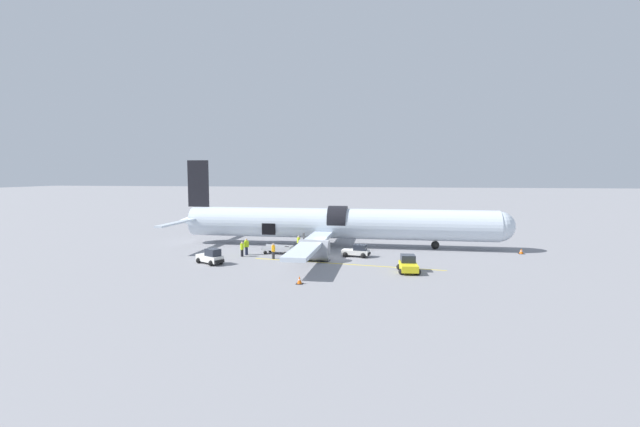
{
  "coord_description": "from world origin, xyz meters",
  "views": [
    {
      "loc": [
        6.36,
        -44.38,
        8.91
      ],
      "look_at": [
        -1.92,
        5.35,
        4.26
      ],
      "focal_mm": 24.0,
      "sensor_mm": 36.0,
      "label": 1
    }
  ],
  "objects_px": {
    "baggage_tug_rear": "(357,251)",
    "ground_crew_supervisor": "(246,246)",
    "baggage_cart_loading": "(279,250)",
    "airplane": "(334,224)",
    "ground_crew_driver": "(300,247)",
    "ground_crew_loader_a": "(273,251)",
    "ground_crew_loader_b": "(242,249)",
    "baggage_tug_lead": "(211,257)",
    "ground_crew_helper": "(299,243)",
    "baggage_tug_mid": "(408,265)"
  },
  "relations": [
    {
      "from": "baggage_tug_mid",
      "to": "baggage_tug_rear",
      "type": "relative_size",
      "value": 0.99
    },
    {
      "from": "airplane",
      "to": "ground_crew_driver",
      "type": "relative_size",
      "value": 22.74
    },
    {
      "from": "ground_crew_loader_a",
      "to": "ground_crew_driver",
      "type": "height_order",
      "value": "ground_crew_driver"
    },
    {
      "from": "airplane",
      "to": "ground_crew_loader_b",
      "type": "bearing_deg",
      "value": -137.29
    },
    {
      "from": "ground_crew_loader_b",
      "to": "ground_crew_helper",
      "type": "distance_m",
      "value": 7.15
    },
    {
      "from": "airplane",
      "to": "ground_crew_loader_a",
      "type": "distance_m",
      "value": 10.56
    },
    {
      "from": "baggage_tug_lead",
      "to": "ground_crew_loader_a",
      "type": "bearing_deg",
      "value": 32.09
    },
    {
      "from": "airplane",
      "to": "baggage_tug_mid",
      "type": "relative_size",
      "value": 13.36
    },
    {
      "from": "ground_crew_supervisor",
      "to": "baggage_tug_rear",
      "type": "bearing_deg",
      "value": 4.36
    },
    {
      "from": "ground_crew_loader_b",
      "to": "ground_crew_loader_a",
      "type": "bearing_deg",
      "value": -10.8
    },
    {
      "from": "airplane",
      "to": "ground_crew_helper",
      "type": "bearing_deg",
      "value": -138.03
    },
    {
      "from": "baggage_tug_rear",
      "to": "ground_crew_helper",
      "type": "height_order",
      "value": "ground_crew_helper"
    },
    {
      "from": "ground_crew_driver",
      "to": "baggage_tug_lead",
      "type": "bearing_deg",
      "value": -146.12
    },
    {
      "from": "baggage_tug_lead",
      "to": "baggage_tug_rear",
      "type": "height_order",
      "value": "baggage_tug_lead"
    },
    {
      "from": "ground_crew_loader_a",
      "to": "ground_crew_driver",
      "type": "bearing_deg",
      "value": 37.59
    },
    {
      "from": "baggage_cart_loading",
      "to": "ground_crew_supervisor",
      "type": "bearing_deg",
      "value": -160.67
    },
    {
      "from": "baggage_tug_lead",
      "to": "ground_crew_helper",
      "type": "height_order",
      "value": "ground_crew_helper"
    },
    {
      "from": "baggage_tug_mid",
      "to": "ground_crew_supervisor",
      "type": "relative_size",
      "value": 1.7
    },
    {
      "from": "baggage_tug_lead",
      "to": "baggage_tug_rear",
      "type": "bearing_deg",
      "value": 23.42
    },
    {
      "from": "baggage_tug_rear",
      "to": "ground_crew_supervisor",
      "type": "xyz_separation_m",
      "value": [
        -12.13,
        -0.93,
        0.39
      ]
    },
    {
      "from": "baggage_tug_mid",
      "to": "ground_crew_driver",
      "type": "distance_m",
      "value": 12.71
    },
    {
      "from": "airplane",
      "to": "ground_crew_driver",
      "type": "distance_m",
      "value": 7.79
    },
    {
      "from": "ground_crew_loader_a",
      "to": "ground_crew_loader_b",
      "type": "bearing_deg",
      "value": 169.2
    },
    {
      "from": "baggage_tug_lead",
      "to": "baggage_cart_loading",
      "type": "bearing_deg",
      "value": 50.18
    },
    {
      "from": "airplane",
      "to": "baggage_tug_lead",
      "type": "height_order",
      "value": "airplane"
    },
    {
      "from": "baggage_cart_loading",
      "to": "baggage_tug_mid",
      "type": "bearing_deg",
      "value": -25.84
    },
    {
      "from": "ground_crew_loader_a",
      "to": "ground_crew_supervisor",
      "type": "distance_m",
      "value": 3.95
    },
    {
      "from": "ground_crew_loader_a",
      "to": "ground_crew_supervisor",
      "type": "relative_size",
      "value": 0.91
    },
    {
      "from": "baggage_tug_mid",
      "to": "baggage_cart_loading",
      "type": "xyz_separation_m",
      "value": [
        -13.99,
        6.78,
        -0.2
      ]
    },
    {
      "from": "ground_crew_loader_a",
      "to": "ground_crew_loader_b",
      "type": "height_order",
      "value": "ground_crew_loader_a"
    },
    {
      "from": "airplane",
      "to": "ground_crew_loader_a",
      "type": "xyz_separation_m",
      "value": [
        -5.24,
        -8.97,
        -1.9
      ]
    },
    {
      "from": "baggage_cart_loading",
      "to": "ground_crew_loader_a",
      "type": "xyz_separation_m",
      "value": [
        0.2,
        -2.9,
        0.42
      ]
    },
    {
      "from": "ground_crew_loader_b",
      "to": "ground_crew_driver",
      "type": "relative_size",
      "value": 0.89
    },
    {
      "from": "baggage_tug_lead",
      "to": "ground_crew_loader_b",
      "type": "bearing_deg",
      "value": 66.72
    },
    {
      "from": "airplane",
      "to": "baggage_tug_rear",
      "type": "height_order",
      "value": "airplane"
    },
    {
      "from": "baggage_tug_lead",
      "to": "baggage_tug_rear",
      "type": "relative_size",
      "value": 1.05
    },
    {
      "from": "airplane",
      "to": "baggage_cart_loading",
      "type": "xyz_separation_m",
      "value": [
        -5.44,
        -6.06,
        -2.32
      ]
    },
    {
      "from": "baggage_tug_mid",
      "to": "ground_crew_loader_b",
      "type": "height_order",
      "value": "ground_crew_loader_b"
    },
    {
      "from": "ground_crew_driver",
      "to": "ground_crew_helper",
      "type": "relative_size",
      "value": 1.08
    },
    {
      "from": "baggage_tug_lead",
      "to": "ground_crew_loader_a",
      "type": "height_order",
      "value": "ground_crew_loader_a"
    },
    {
      "from": "baggage_tug_lead",
      "to": "ground_crew_loader_a",
      "type": "distance_m",
      "value": 6.48
    },
    {
      "from": "baggage_cart_loading",
      "to": "airplane",
      "type": "bearing_deg",
      "value": 48.08
    },
    {
      "from": "ground_crew_loader_b",
      "to": "ground_crew_supervisor",
      "type": "relative_size",
      "value": 0.89
    },
    {
      "from": "ground_crew_loader_a",
      "to": "ground_crew_driver",
      "type": "relative_size",
      "value": 0.91
    },
    {
      "from": "baggage_tug_lead",
      "to": "baggage_tug_mid",
      "type": "xyz_separation_m",
      "value": [
        19.28,
        -0.43,
        -0.0
      ]
    },
    {
      "from": "baggage_cart_loading",
      "to": "baggage_tug_rear",
      "type": "bearing_deg",
      "value": -1.65
    },
    {
      "from": "baggage_tug_lead",
      "to": "ground_crew_driver",
      "type": "bearing_deg",
      "value": 33.88
    },
    {
      "from": "baggage_tug_rear",
      "to": "ground_crew_driver",
      "type": "xyz_separation_m",
      "value": [
        -6.1,
        -0.74,
        0.39
      ]
    },
    {
      "from": "baggage_tug_mid",
      "to": "ground_crew_loader_a",
      "type": "xyz_separation_m",
      "value": [
        -13.8,
        3.87,
        0.22
      ]
    },
    {
      "from": "ground_crew_helper",
      "to": "baggage_tug_mid",
      "type": "bearing_deg",
      "value": -37.62
    }
  ]
}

